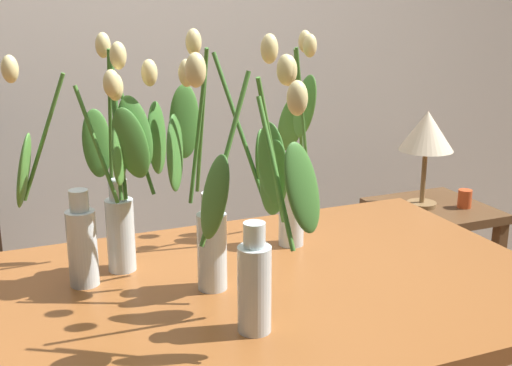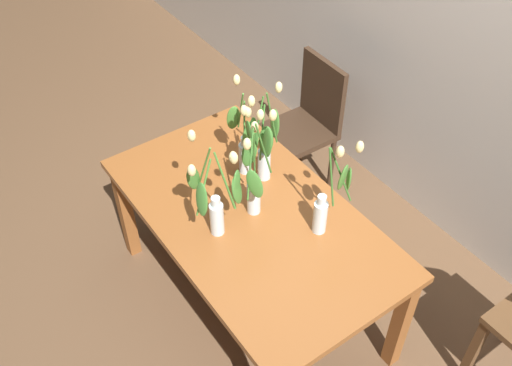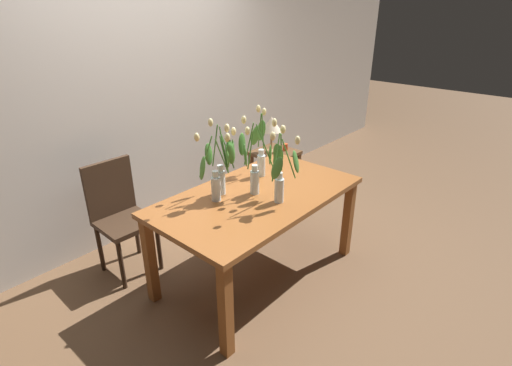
{
  "view_description": "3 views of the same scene",
  "coord_description": "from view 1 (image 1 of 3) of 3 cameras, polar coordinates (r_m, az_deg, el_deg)",
  "views": [
    {
      "loc": [
        -0.45,
        -1.31,
        1.39
      ],
      "look_at": [
        0.1,
        0.01,
        0.98
      ],
      "focal_mm": 46.45,
      "sensor_mm": 36.0,
      "label": 1
    },
    {
      "loc": [
        1.63,
        -1.12,
        2.84
      ],
      "look_at": [
        0.02,
        0.02,
        0.96
      ],
      "focal_mm": 40.55,
      "sensor_mm": 36.0,
      "label": 2
    },
    {
      "loc": [
        -2.0,
        -1.74,
        2.05
      ],
      "look_at": [
        -0.1,
        -0.07,
        0.88
      ],
      "focal_mm": 27.57,
      "sensor_mm": 36.0,
      "label": 3
    }
  ],
  "objects": [
    {
      "name": "tulip_vase_3",
      "position": [
        1.59,
        -11.32,
        0.27
      ],
      "size": [
        0.19,
        0.21,
        0.57
      ],
      "color": "silver",
      "rests_on": "dining_table"
    },
    {
      "name": "tulip_vase_4",
      "position": [
        1.55,
        -15.06,
        -2.5
      ],
      "size": [
        0.28,
        0.14,
        0.53
      ],
      "color": "silver",
      "rests_on": "dining_table"
    },
    {
      "name": "pillar_candle",
      "position": [
        2.84,
        17.53,
        -1.3
      ],
      "size": [
        0.06,
        0.06,
        0.07
      ],
      "primitive_type": "cylinder",
      "color": "#CC4C23",
      "rests_on": "side_table"
    },
    {
      "name": "tulip_vase_1",
      "position": [
        1.48,
        -3.9,
        -1.26
      ],
      "size": [
        0.25,
        0.24,
        0.58
      ],
      "color": "silver",
      "rests_on": "dining_table"
    },
    {
      "name": "room_wall_rear",
      "position": [
        2.74,
        -13.48,
        14.6
      ],
      "size": [
        9.0,
        0.1,
        2.7
      ],
      "primitive_type": "cube",
      "color": "beige",
      "rests_on": "ground"
    },
    {
      "name": "dining_table",
      "position": [
        1.57,
        -3.15,
        -12.3
      ],
      "size": [
        1.6,
        0.9,
        0.74
      ],
      "color": "brown",
      "rests_on": "ground"
    },
    {
      "name": "table_lamp",
      "position": [
        2.75,
        14.48,
        4.14
      ],
      "size": [
        0.22,
        0.22,
        0.4
      ],
      "color": "olive",
      "rests_on": "side_table"
    },
    {
      "name": "tulip_vase_0",
      "position": [
        1.78,
        3.33,
        0.81
      ],
      "size": [
        0.14,
        0.18,
        0.56
      ],
      "color": "silver",
      "rests_on": "dining_table"
    },
    {
      "name": "side_table",
      "position": [
        2.87,
        14.87,
        -4.2
      ],
      "size": [
        0.44,
        0.44,
        0.55
      ],
      "color": "brown",
      "rests_on": "ground"
    },
    {
      "name": "tulip_vase_2",
      "position": [
        1.28,
        0.37,
        -3.55
      ],
      "size": [
        0.25,
        0.26,
        0.56
      ],
      "color": "silver",
      "rests_on": "dining_table"
    }
  ]
}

